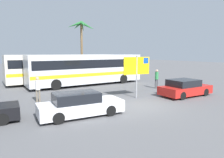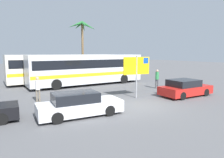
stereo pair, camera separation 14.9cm
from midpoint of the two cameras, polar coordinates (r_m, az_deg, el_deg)
The scene contains 9 objects.
ground at distance 13.37m, azimuth 7.80°, elevation -7.52°, with size 120.00×120.00×0.00m, color #565659.
bus_front_coach at distance 21.72m, azimuth -6.54°, elevation 3.06°, with size 12.23×2.63×3.17m.
bus_rear_coach at distance 24.15m, azimuth -13.08°, elevation 3.36°, with size 12.23×2.63×3.17m.
ferry_sign at distance 15.37m, azimuth 7.32°, elevation 3.24°, with size 2.19×0.34×3.20m.
car_white at distance 11.24m, azimuth -8.81°, elevation -7.09°, with size 4.66×2.07×1.32m.
car_red at distance 17.13m, azimuth 19.98°, elevation -2.41°, with size 4.33×2.05×1.32m.
pedestrian_crossing_lot at distance 15.09m, azimuth -19.80°, elevation -2.12°, with size 0.32×0.32×1.76m.
pedestrian_by_bus at distance 19.89m, azimuth 12.69°, elevation 0.47°, with size 0.32×0.32×1.82m.
palm_tree_seaside at distance 30.37m, azimuth -8.18°, elevation 13.19°, with size 3.97×4.04×7.88m.
Camera 2 is at (-8.24, -9.94, 3.45)m, focal length 32.69 mm.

